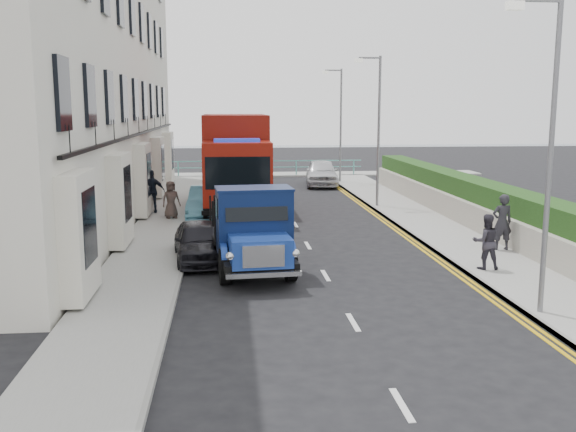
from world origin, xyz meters
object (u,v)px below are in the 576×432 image
object	(u,v)px
lamp_far	(339,119)
parked_car_front	(199,241)
bedford_lorry	(253,235)
red_lorry	(235,160)
pedestrian_east_near	(502,222)
lamp_near	(546,140)
lamp_mid	(376,122)

from	to	relation	value
lamp_far	parked_car_front	bearing A→B (deg)	-111.28
bedford_lorry	red_lorry	xyz separation A→B (m)	(-0.32, 11.53, 1.18)
lamp_far	pedestrian_east_near	world-z (taller)	lamp_far
bedford_lorry	parked_car_front	xyz separation A→B (m)	(-1.59, 1.70, -0.50)
pedestrian_east_near	lamp_near	bearing A→B (deg)	71.49
bedford_lorry	red_lorry	world-z (taller)	red_lorry
bedford_lorry	lamp_near	bearing A→B (deg)	-39.83
lamp_near	lamp_mid	xyz separation A→B (m)	(0.00, 16.00, 0.00)
red_lorry	parked_car_front	size ratio (longest dim) A/B	2.24
lamp_far	pedestrian_east_near	size ratio (longest dim) A/B	3.84
lamp_near	lamp_far	size ratio (longest dim) A/B	1.00
red_lorry	parked_car_front	distance (m)	10.05
parked_car_front	bedford_lorry	bearing A→B (deg)	-53.25
lamp_far	red_lorry	distance (m)	12.17
bedford_lorry	parked_car_front	distance (m)	2.38
lamp_mid	lamp_far	distance (m)	10.00
lamp_near	red_lorry	distance (m)	17.23
red_lorry	pedestrian_east_near	bearing A→B (deg)	-49.08
bedford_lorry	red_lorry	bearing A→B (deg)	86.74
lamp_mid	bedford_lorry	size ratio (longest dim) A/B	1.30
red_lorry	pedestrian_east_near	world-z (taller)	red_lorry
lamp_mid	pedestrian_east_near	size ratio (longest dim) A/B	3.84
pedestrian_east_near	red_lorry	bearing A→B (deg)	-50.13
lamp_far	bedford_lorry	distance (m)	22.72
pedestrian_east_near	lamp_far	bearing A→B (deg)	-85.85
pedestrian_east_near	bedford_lorry	bearing A→B (deg)	11.89
parked_car_front	pedestrian_east_near	distance (m)	9.71
lamp_near	lamp_mid	distance (m)	16.00
lamp_near	pedestrian_east_near	bearing A→B (deg)	72.90
lamp_mid	pedestrian_east_near	xyz separation A→B (m)	(1.92, -9.75, -2.97)
lamp_mid	red_lorry	size ratio (longest dim) A/B	0.84
lamp_near	parked_car_front	size ratio (longest dim) A/B	1.89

